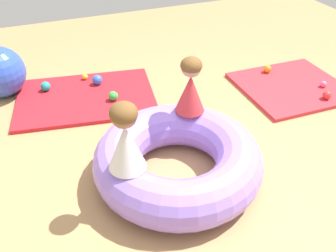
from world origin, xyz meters
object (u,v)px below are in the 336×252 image
at_px(child_in_white, 126,138).
at_px(play_ball_teal, 46,86).
at_px(play_ball_red, 327,95).
at_px(play_ball_yellow, 85,77).
at_px(play_ball_blue, 97,80).
at_px(play_ball_green, 113,96).
at_px(child_in_red, 191,85).
at_px(inflatable_cushion, 178,160).
at_px(play_ball_orange, 267,69).
at_px(play_ball_pink, 324,84).

relative_size(child_in_white, play_ball_teal, 4.94).
bearing_deg(play_ball_red, play_ball_teal, 155.02).
bearing_deg(child_in_white, play_ball_yellow, -173.67).
xyz_separation_m(play_ball_yellow, play_ball_teal, (-0.44, -0.10, 0.02)).
bearing_deg(play_ball_blue, child_in_white, -95.25).
bearing_deg(play_ball_green, child_in_red, -63.87).
distance_m(child_in_white, play_ball_red, 2.43).
relative_size(inflatable_cushion, play_ball_yellow, 20.14).
relative_size(child_in_red, play_ball_green, 4.82).
bearing_deg(play_ball_blue, play_ball_orange, -13.24).
height_order(play_ball_orange, play_ball_green, play_ball_green).
bearing_deg(play_ball_green, inflatable_cushion, -81.69).
relative_size(play_ball_orange, play_ball_blue, 0.81).
bearing_deg(play_ball_yellow, play_ball_blue, -57.60).
relative_size(inflatable_cushion, play_ball_red, 14.68).
height_order(child_in_red, play_ball_yellow, child_in_red).
height_order(child_in_white, play_ball_red, child_in_white).
bearing_deg(inflatable_cushion, play_ball_teal, 115.09).
xyz_separation_m(inflatable_cushion, play_ball_red, (1.87, 0.47, -0.09)).
relative_size(child_in_white, play_ball_pink, 7.36).
relative_size(inflatable_cushion, play_ball_pink, 19.00).
relative_size(play_ball_pink, play_ball_red, 0.77).
relative_size(play_ball_blue, play_ball_yellow, 1.69).
relative_size(play_ball_blue, play_ball_red, 1.23).
distance_m(play_ball_orange, play_ball_green, 1.83).
xyz_separation_m(play_ball_orange, play_ball_green, (-1.82, 0.06, 0.01)).
bearing_deg(play_ball_teal, child_in_white, -78.34).
relative_size(inflatable_cushion, play_ball_blue, 11.92).
height_order(inflatable_cushion, play_ball_blue, inflatable_cushion).
distance_m(child_in_red, play_ball_yellow, 1.66).
bearing_deg(play_ball_yellow, play_ball_orange, -16.96).
xyz_separation_m(child_in_red, play_ball_teal, (-1.06, 1.36, -0.50)).
height_order(child_in_red, play_ball_red, child_in_red).
bearing_deg(play_ball_red, play_ball_yellow, 148.99).
xyz_separation_m(play_ball_yellow, play_ball_red, (2.23, -1.34, 0.01)).
distance_m(play_ball_orange, play_ball_yellow, 2.10).
bearing_deg(child_in_white, play_ball_orange, 130.86).
bearing_deg(play_ball_red, play_ball_orange, 107.43).
xyz_separation_m(play_ball_green, play_ball_blue, (-0.08, 0.39, 0.01)).
distance_m(child_in_red, play_ball_teal, 1.79).
distance_m(child_in_white, play_ball_orange, 2.51).
distance_m(inflatable_cushion, play_ball_green, 1.27).
height_order(child_in_white, play_ball_yellow, child_in_white).
distance_m(inflatable_cushion, play_ball_orange, 2.04).
relative_size(play_ball_yellow, play_ball_red, 0.73).
distance_m(child_in_red, play_ball_red, 1.69).
relative_size(child_in_red, child_in_white, 0.95).
xyz_separation_m(child_in_red, play_ball_orange, (1.38, 0.84, -0.50)).
relative_size(play_ball_orange, play_ball_pink, 1.29).
bearing_deg(play_ball_green, play_ball_teal, 143.49).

